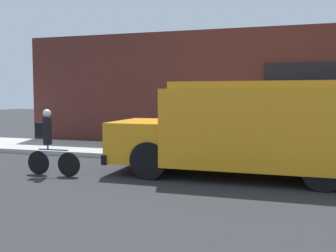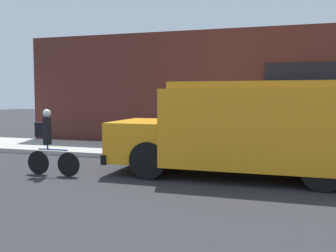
% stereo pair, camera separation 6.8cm
% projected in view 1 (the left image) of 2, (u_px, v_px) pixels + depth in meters
% --- Properties ---
extents(ground_plane, '(70.00, 70.00, 0.00)m').
position_uv_depth(ground_plane, '(222.00, 165.00, 11.36)').
color(ground_plane, '#2B2B2D').
extents(sidewalk, '(28.00, 2.91, 0.15)m').
position_uv_depth(sidewalk, '(230.00, 155.00, 12.74)').
color(sidewalk, '#ADAAA3').
rests_on(sidewalk, ground_plane).
extents(storefront, '(17.25, 0.89, 4.39)m').
position_uv_depth(storefront, '(239.00, 90.00, 14.17)').
color(storefront, '#4C231E').
rests_on(storefront, ground_plane).
extents(school_bus, '(6.31, 2.81, 2.32)m').
position_uv_depth(school_bus, '(250.00, 128.00, 9.60)').
color(school_bus, orange).
rests_on(school_bus, ground_plane).
extents(cyclist, '(1.48, 0.20, 1.66)m').
position_uv_depth(cyclist, '(49.00, 143.00, 9.80)').
color(cyclist, black).
rests_on(cyclist, ground_plane).
extents(trash_bin, '(0.45, 0.45, 0.89)m').
position_uv_depth(trash_bin, '(153.00, 135.00, 13.79)').
color(trash_bin, '#38383D').
rests_on(trash_bin, sidewalk).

